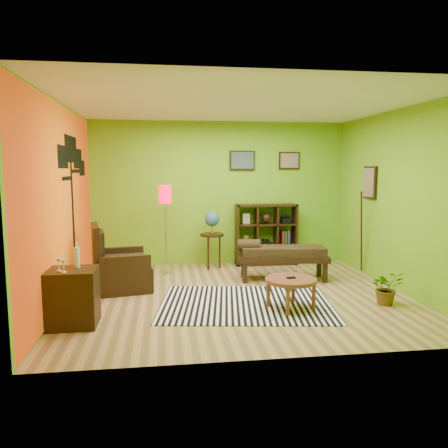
{
  "coord_description": "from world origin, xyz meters",
  "views": [
    {
      "loc": [
        -1.08,
        -6.3,
        1.89
      ],
      "look_at": [
        -0.18,
        0.24,
        1.05
      ],
      "focal_mm": 35.0,
      "sensor_mm": 36.0,
      "label": 1
    }
  ],
  "objects": [
    {
      "name": "room_shell",
      "position": [
        -0.09,
        0.01,
        1.8
      ],
      "size": [
        5.04,
        4.54,
        2.82
      ],
      "color": "#72B51B",
      "rests_on": "ground"
    },
    {
      "name": "potted_plant",
      "position": [
        1.98,
        -0.73,
        0.19
      ],
      "size": [
        0.45,
        0.5,
        0.37
      ],
      "primitive_type": "imported",
      "rotation": [
        0.0,
        0.0,
        -0.04
      ],
      "color": "#26661E",
      "rests_on": "ground"
    },
    {
      "name": "coffee_table",
      "position": [
        0.59,
        -0.75,
        0.37
      ],
      "size": [
        0.69,
        0.69,
        0.44
      ],
      "color": "brown",
      "rests_on": "ground"
    },
    {
      "name": "side_cabinet",
      "position": [
        -2.2,
        -0.98,
        0.35
      ],
      "size": [
        0.58,
        0.53,
        1.01
      ],
      "color": "black",
      "rests_on": "ground"
    },
    {
      "name": "floor_lamp",
      "position": [
        -1.07,
        1.5,
        1.3
      ],
      "size": [
        0.24,
        0.24,
        1.6
      ],
      "color": "silver",
      "rests_on": "ground"
    },
    {
      "name": "bench",
      "position": [
        0.87,
        0.81,
        0.45
      ],
      "size": [
        1.57,
        0.72,
        0.7
      ],
      "color": "black",
      "rests_on": "ground"
    },
    {
      "name": "ground",
      "position": [
        0.0,
        0.0,
        0.0
      ],
      "size": [
        5.0,
        5.0,
        0.0
      ],
      "primitive_type": "plane",
      "color": "tan",
      "rests_on": "ground"
    },
    {
      "name": "armchair",
      "position": [
        -1.82,
        0.55,
        0.31
      ],
      "size": [
        1.0,
        1.0,
        1.04
      ],
      "color": "black",
      "rests_on": "ground"
    },
    {
      "name": "zebra_rug",
      "position": [
        0.03,
        -0.45,
        0.01
      ],
      "size": [
        2.6,
        2.09,
        0.01
      ],
      "primitive_type": "cube",
      "rotation": [
        0.0,
        0.0,
        -0.14
      ],
      "color": "white",
      "rests_on": "ground"
    },
    {
      "name": "cube_shelf",
      "position": [
        0.91,
        2.03,
        0.6
      ],
      "size": [
        1.2,
        0.35,
        1.2
      ],
      "color": "black",
      "rests_on": "ground"
    },
    {
      "name": "globe_table",
      "position": [
        -0.2,
        1.83,
        0.82
      ],
      "size": [
        0.45,
        0.45,
        1.08
      ],
      "color": "black",
      "rests_on": "ground"
    }
  ]
}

